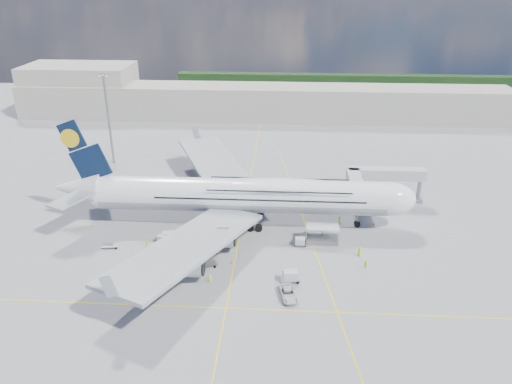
# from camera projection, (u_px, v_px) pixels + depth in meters

# --- Properties ---
(ground) EXTENTS (300.00, 300.00, 0.00)m
(ground) POSITION_uv_depth(u_px,v_px,m) (238.00, 247.00, 100.19)
(ground) COLOR gray
(ground) RESTS_ON ground
(taxi_line_main) EXTENTS (0.25, 220.00, 0.01)m
(taxi_line_main) POSITION_uv_depth(u_px,v_px,m) (238.00, 247.00, 100.19)
(taxi_line_main) COLOR yellow
(taxi_line_main) RESTS_ON ground
(taxi_line_cross) EXTENTS (120.00, 0.25, 0.01)m
(taxi_line_cross) POSITION_uv_depth(u_px,v_px,m) (226.00, 308.00, 81.97)
(taxi_line_cross) COLOR yellow
(taxi_line_cross) RESTS_ON ground
(taxi_line_diag) EXTENTS (14.16, 99.06, 0.01)m
(taxi_line_diag) POSITION_uv_depth(u_px,v_px,m) (306.00, 225.00, 108.51)
(taxi_line_diag) COLOR yellow
(taxi_line_diag) RESTS_ON ground
(airliner) EXTENTS (77.26, 79.15, 23.71)m
(airliner) POSITION_uv_depth(u_px,v_px,m) (243.00, 195.00, 106.48)
(airliner) COLOR white
(airliner) RESTS_ON ground
(jet_bridge) EXTENTS (18.80, 12.10, 8.50)m
(jet_bridge) POSITION_uv_depth(u_px,v_px,m) (374.00, 179.00, 114.80)
(jet_bridge) COLOR #B7B7BC
(jet_bridge) RESTS_ON ground
(cargo_loader) EXTENTS (8.53, 3.20, 3.67)m
(cargo_loader) POSITION_uv_depth(u_px,v_px,m) (321.00, 237.00, 101.37)
(cargo_loader) COLOR silver
(cargo_loader) RESTS_ON ground
(light_mast) EXTENTS (3.00, 0.70, 25.50)m
(light_mast) POSITION_uv_depth(u_px,v_px,m) (109.00, 118.00, 138.02)
(light_mast) COLOR gray
(light_mast) RESTS_ON ground
(terminal) EXTENTS (180.00, 16.00, 12.00)m
(terminal) POSITION_uv_depth(u_px,v_px,m) (262.00, 102.00, 184.28)
(terminal) COLOR #B2AD9E
(terminal) RESTS_ON ground
(hangar) EXTENTS (40.00, 22.00, 18.00)m
(hangar) POSITION_uv_depth(u_px,v_px,m) (81.00, 89.00, 191.52)
(hangar) COLOR #B2AD9E
(hangar) RESTS_ON ground
(tree_line) EXTENTS (160.00, 6.00, 8.00)m
(tree_line) POSITION_uv_depth(u_px,v_px,m) (356.00, 84.00, 223.86)
(tree_line) COLOR #193814
(tree_line) RESTS_ON ground
(dolly_row_a) EXTENTS (3.48, 2.20, 0.48)m
(dolly_row_a) POSITION_uv_depth(u_px,v_px,m) (111.00, 246.00, 99.78)
(dolly_row_a) COLOR gray
(dolly_row_a) RESTS_ON ground
(dolly_row_b) EXTENTS (2.85, 1.91, 1.65)m
(dolly_row_b) POSITION_uv_depth(u_px,v_px,m) (163.00, 239.00, 101.17)
(dolly_row_b) COLOR gray
(dolly_row_b) RESTS_ON ground
(dolly_row_c) EXTENTS (3.67, 2.90, 0.48)m
(dolly_row_c) POSITION_uv_depth(u_px,v_px,m) (208.00, 264.00, 93.54)
(dolly_row_c) COLOR gray
(dolly_row_c) RESTS_ON ground
(dolly_back) EXTENTS (3.27, 2.06, 1.94)m
(dolly_back) POSITION_uv_depth(u_px,v_px,m) (168.00, 236.00, 101.91)
(dolly_back) COLOR gray
(dolly_back) RESTS_ON ground
(dolly_nose_far) EXTENTS (3.67, 2.42, 2.14)m
(dolly_nose_far) POSITION_uv_depth(u_px,v_px,m) (290.00, 276.00, 88.52)
(dolly_nose_far) COLOR gray
(dolly_nose_far) RESTS_ON ground
(dolly_nose_near) EXTENTS (2.69, 1.48, 1.68)m
(dolly_nose_near) POSITION_uv_depth(u_px,v_px,m) (300.00, 241.00, 100.28)
(dolly_nose_near) COLOR gray
(dolly_nose_near) RESTS_ON ground
(baggage_tug) EXTENTS (3.10, 2.21, 1.76)m
(baggage_tug) POSITION_uv_depth(u_px,v_px,m) (211.00, 249.00, 97.88)
(baggage_tug) COLOR white
(baggage_tug) RESTS_ON ground
(catering_truck_inner) EXTENTS (7.97, 5.53, 4.39)m
(catering_truck_inner) POSITION_uv_depth(u_px,v_px,m) (240.00, 187.00, 122.60)
(catering_truck_inner) COLOR gray
(catering_truck_inner) RESTS_ON ground
(catering_truck_outer) EXTENTS (7.72, 4.38, 4.33)m
(catering_truck_outer) POSITION_uv_depth(u_px,v_px,m) (209.00, 157.00, 142.42)
(catering_truck_outer) COLOR gray
(catering_truck_outer) RESTS_ON ground
(service_van) EXTENTS (3.65, 5.98, 1.55)m
(service_van) POSITION_uv_depth(u_px,v_px,m) (288.00, 294.00, 84.36)
(service_van) COLOR silver
(service_van) RESTS_ON ground
(crew_nose) EXTENTS (0.81, 0.76, 1.86)m
(crew_nose) POSITION_uv_depth(u_px,v_px,m) (339.00, 218.00, 109.51)
(crew_nose) COLOR #BFE718
(crew_nose) RESTS_ON ground
(crew_loader) EXTENTS (1.08, 1.00, 1.77)m
(crew_loader) POSITION_uv_depth(u_px,v_px,m) (366.00, 265.00, 92.42)
(crew_loader) COLOR #C9FF1A
(crew_loader) RESTS_ON ground
(crew_wing) EXTENTS (0.59, 1.11, 1.80)m
(crew_wing) POSITION_uv_depth(u_px,v_px,m) (147.00, 242.00, 100.01)
(crew_wing) COLOR #D8F81A
(crew_wing) RESTS_ON ground
(crew_van) EXTENTS (1.07, 1.16, 1.99)m
(crew_van) POSITION_uv_depth(u_px,v_px,m) (359.00, 252.00, 96.46)
(crew_van) COLOR #CBF619
(crew_van) RESTS_ON ground
(crew_tug) EXTENTS (1.12, 0.81, 1.56)m
(crew_tug) POSITION_uv_depth(u_px,v_px,m) (210.00, 279.00, 88.37)
(crew_tug) COLOR #DEF119
(crew_tug) RESTS_ON ground
(cone_nose) EXTENTS (0.45, 0.45, 0.57)m
(cone_nose) POSITION_uv_depth(u_px,v_px,m) (374.00, 224.00, 108.56)
(cone_nose) COLOR orange
(cone_nose) RESTS_ON ground
(cone_wing_left_inner) EXTENTS (0.40, 0.40, 0.50)m
(cone_wing_left_inner) POSITION_uv_depth(u_px,v_px,m) (182.00, 196.00, 121.67)
(cone_wing_left_inner) COLOR orange
(cone_wing_left_inner) RESTS_ON ground
(cone_wing_left_outer) EXTENTS (0.51, 0.51, 0.64)m
(cone_wing_left_outer) POSITION_uv_depth(u_px,v_px,m) (200.00, 189.00, 125.48)
(cone_wing_left_outer) COLOR orange
(cone_wing_left_outer) RESTS_ON ground
(cone_wing_right_inner) EXTENTS (0.47, 0.47, 0.59)m
(cone_wing_right_inner) POSITION_uv_depth(u_px,v_px,m) (231.00, 262.00, 94.35)
(cone_wing_right_inner) COLOR orange
(cone_wing_right_inner) RESTS_ON ground
(cone_wing_right_outer) EXTENTS (0.48, 0.48, 0.61)m
(cone_wing_right_outer) POSITION_uv_depth(u_px,v_px,m) (125.00, 289.00, 86.27)
(cone_wing_right_outer) COLOR orange
(cone_wing_right_outer) RESTS_ON ground
(cone_tail) EXTENTS (0.39, 0.39, 0.50)m
(cone_tail) POSITION_uv_depth(u_px,v_px,m) (92.00, 226.00, 107.70)
(cone_tail) COLOR orange
(cone_tail) RESTS_ON ground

